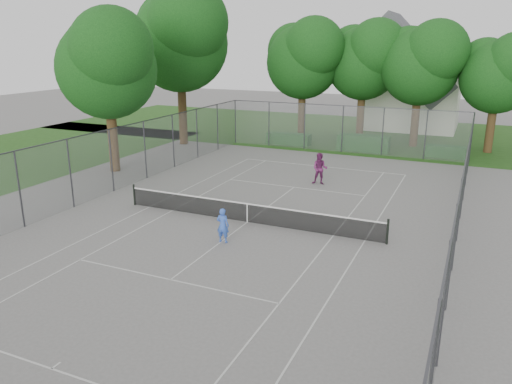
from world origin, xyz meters
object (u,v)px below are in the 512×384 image
at_px(woman_player, 320,169).
at_px(house, 412,83).
at_px(girl_player, 223,225).
at_px(tennis_net, 247,212).

bearing_deg(woman_player, house, 77.78).
xyz_separation_m(house, girl_player, (-3.07, -32.89, -3.56)).
relative_size(tennis_net, house, 1.20).
distance_m(house, girl_player, 33.23).
height_order(house, girl_player, house).
relative_size(house, woman_player, 5.74).
height_order(tennis_net, house, house).
bearing_deg(house, tennis_net, -95.93).
xyz_separation_m(house, woman_player, (-2.02, -22.67, -3.37)).
height_order(tennis_net, girl_player, girl_player).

